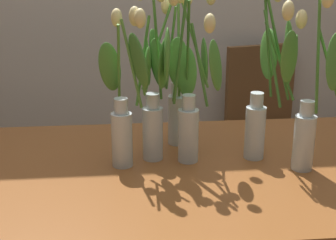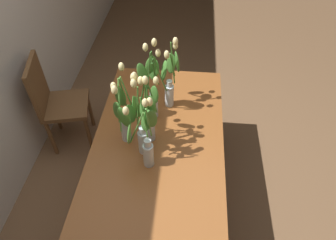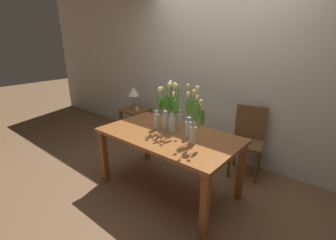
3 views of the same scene
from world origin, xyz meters
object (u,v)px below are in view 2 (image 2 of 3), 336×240
object	(u,v)px
tulip_vase_3	(145,145)
tulip_vase_4	(142,132)
tulip_vase_0	(171,84)
dining_table	(159,147)
tulip_vase_1	(154,87)
tulip_vase_5	(125,116)
dining_chair	(55,100)
tulip_vase_2	(148,115)

from	to	relation	value
tulip_vase_3	tulip_vase_4	xyz separation A→B (m)	(0.09, 0.03, 0.01)
tulip_vase_0	tulip_vase_3	bearing A→B (deg)	169.78
dining_table	tulip_vase_0	bearing A→B (deg)	-7.88
tulip_vase_0	tulip_vase_3	xyz separation A→B (m)	(-0.59, 0.11, -0.01)
tulip_vase_4	tulip_vase_1	bearing A→B (deg)	-3.52
tulip_vase_4	tulip_vase_5	size ratio (longest dim) A/B	1.01
tulip_vase_4	dining_chair	bearing A→B (deg)	53.50
tulip_vase_0	tulip_vase_3	distance (m)	0.60
tulip_vase_3	tulip_vase_4	distance (m)	0.10
tulip_vase_2	tulip_vase_3	bearing A→B (deg)	-177.62
dining_table	dining_chair	xyz separation A→B (m)	(0.56, 1.00, -0.12)
tulip_vase_0	tulip_vase_2	size ratio (longest dim) A/B	1.00
tulip_vase_3	tulip_vase_4	size ratio (longest dim) A/B	0.89
dining_table	dining_chair	distance (m)	1.15
tulip_vase_3	dining_chair	distance (m)	1.28
dining_table	tulip_vase_0	xyz separation A→B (m)	(0.38, -0.05, 0.28)
tulip_vase_1	tulip_vase_2	distance (m)	0.28
tulip_vase_0	tulip_vase_5	bearing A→B (deg)	147.30
dining_table	tulip_vase_3	bearing A→B (deg)	165.61
dining_table	tulip_vase_4	xyz separation A→B (m)	(-0.12, 0.08, 0.28)
dining_table	tulip_vase_1	bearing A→B (deg)	12.70
tulip_vase_2	tulip_vase_4	size ratio (longest dim) A/B	1.00
dining_table	tulip_vase_1	xyz separation A→B (m)	(0.27, 0.06, 0.34)
dining_table	tulip_vase_2	bearing A→B (deg)	100.68
tulip_vase_0	tulip_vase_3	size ratio (longest dim) A/B	1.13
tulip_vase_4	tulip_vase_0	bearing A→B (deg)	-15.29
tulip_vase_2	tulip_vase_5	distance (m)	0.15
tulip_vase_0	tulip_vase_1	xyz separation A→B (m)	(-0.11, 0.11, 0.06)
tulip_vase_1	dining_chair	distance (m)	1.09
tulip_vase_4	tulip_vase_5	world-z (taller)	tulip_vase_4
tulip_vase_2	dining_chair	distance (m)	1.19
tulip_vase_5	dining_chair	size ratio (longest dim) A/B	0.62
dining_table	tulip_vase_3	distance (m)	0.35
dining_table	tulip_vase_5	xyz separation A→B (m)	(-0.03, 0.21, 0.32)
dining_table	tulip_vase_4	distance (m)	0.31
tulip_vase_3	dining_table	bearing A→B (deg)	-14.39
tulip_vase_2	tulip_vase_1	bearing A→B (deg)	-0.39
tulip_vase_0	dining_chair	distance (m)	1.14
dining_table	tulip_vase_1	world-z (taller)	tulip_vase_1
tulip_vase_1	tulip_vase_2	bearing A→B (deg)	179.61
dining_table	tulip_vase_5	bearing A→B (deg)	96.97
tulip_vase_2	tulip_vase_5	xyz separation A→B (m)	(-0.01, 0.15, -0.01)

